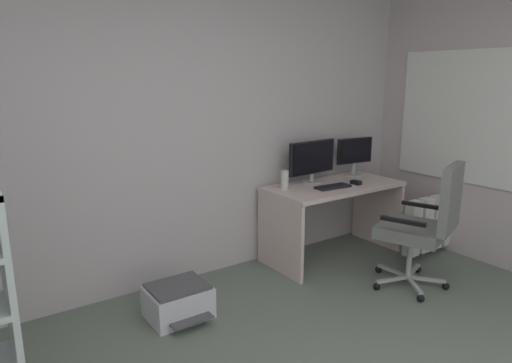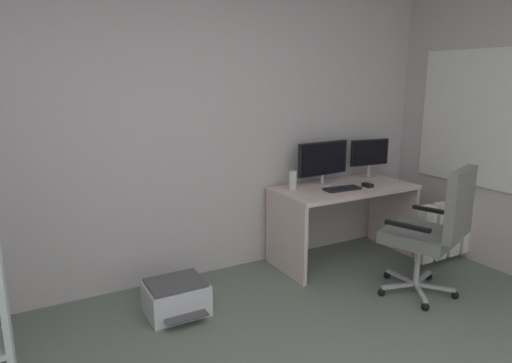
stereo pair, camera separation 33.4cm
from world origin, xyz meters
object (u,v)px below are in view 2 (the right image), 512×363
object	(u,v)px
desk	(343,207)
computer_mouse	(367,185)
printer	(176,297)
desktop_speaker	(293,180)
monitor_main	(323,160)
radiator	(459,226)
office_chair	(434,227)
monitor_secondary	(370,155)
keyboard	(342,189)

from	to	relation	value
desk	computer_mouse	distance (m)	0.30
printer	desktop_speaker	bearing A→B (deg)	14.94
monitor_main	radiator	distance (m)	1.45
monitor_main	radiator	xyz separation A→B (m)	(1.10, -0.70, -0.63)
computer_mouse	desktop_speaker	xyz separation A→B (m)	(-0.66, 0.25, 0.07)
office_chair	computer_mouse	bearing A→B (deg)	86.49
desk	radiator	distance (m)	1.13
computer_mouse	radiator	distance (m)	0.99
desktop_speaker	radiator	distance (m)	1.67
desk	desktop_speaker	xyz separation A→B (m)	(-0.49, 0.13, 0.28)
desk	computer_mouse	xyz separation A→B (m)	(0.17, -0.12, 0.22)
desk	monitor_secondary	bearing A→B (deg)	21.08
monitor_main	computer_mouse	world-z (taller)	monitor_main
desk	desktop_speaker	size ratio (longest dim) A/B	7.73
radiator	keyboard	bearing A→B (deg)	158.25
computer_mouse	desktop_speaker	bearing A→B (deg)	155.86
radiator	monitor_main	bearing A→B (deg)	147.48
computer_mouse	desktop_speaker	size ratio (longest dim) A/B	0.59
keyboard	monitor_secondary	bearing A→B (deg)	29.83
monitor_main	radiator	bearing A→B (deg)	-32.52
keyboard	radiator	world-z (taller)	keyboard
keyboard	office_chair	world-z (taller)	office_chair
keyboard	radiator	xyz separation A→B (m)	(1.08, -0.43, -0.41)
monitor_main	office_chair	size ratio (longest dim) A/B	0.53
office_chair	radiator	bearing A→B (deg)	24.98
printer	desk	bearing A→B (deg)	6.69
desktop_speaker	monitor_main	bearing A→B (deg)	7.39
radiator	desktop_speaker	bearing A→B (deg)	155.98
monitor_secondary	office_chair	size ratio (longest dim) A/B	0.40
desk	monitor_main	world-z (taller)	monitor_main
office_chair	printer	bearing A→B (deg)	158.62
keyboard	desktop_speaker	bearing A→B (deg)	154.06
computer_mouse	printer	size ratio (longest dim) A/B	0.23
computer_mouse	printer	xyz separation A→B (m)	(-1.89, -0.08, -0.61)
computer_mouse	desktop_speaker	world-z (taller)	desktop_speaker
desk	monitor_main	size ratio (longest dim) A/B	2.32
monitor_secondary	radiator	bearing A→B (deg)	-53.28
monitor_secondary	office_chair	distance (m)	1.21
monitor_main	monitor_secondary	world-z (taller)	monitor_main
monitor_secondary	computer_mouse	distance (m)	0.46
desktop_speaker	printer	xyz separation A→B (m)	(-1.23, -0.33, -0.68)
keyboard	office_chair	xyz separation A→B (m)	(0.23, -0.83, -0.15)
computer_mouse	monitor_secondary	bearing A→B (deg)	42.51
desk	monitor_main	distance (m)	0.48
monitor_secondary	printer	bearing A→B (deg)	-170.18
keyboard	printer	bearing A→B (deg)	-172.19
desktop_speaker	office_chair	bearing A→B (deg)	-59.74
computer_mouse	office_chair	bearing A→B (deg)	-97.29
desktop_speaker	desk	bearing A→B (deg)	-14.48
desk	radiator	xyz separation A→B (m)	(0.97, -0.53, -0.20)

